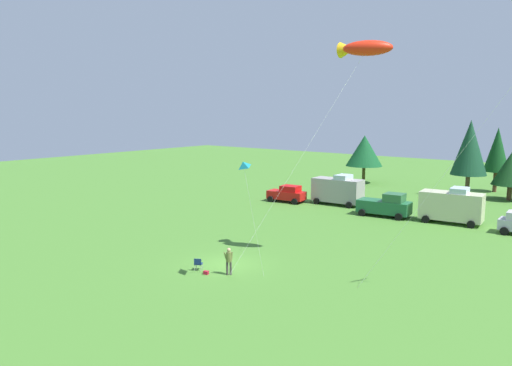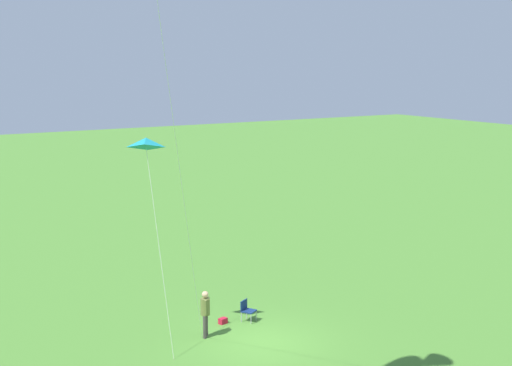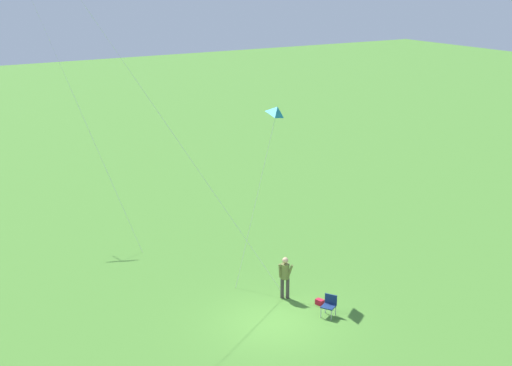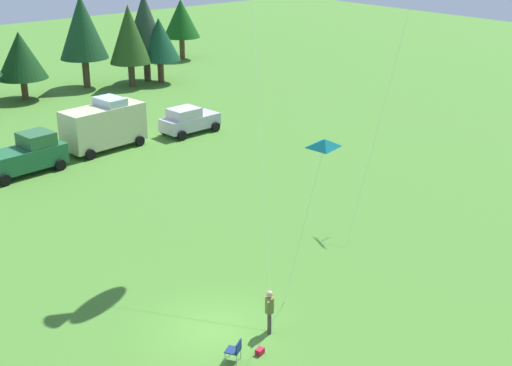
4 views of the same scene
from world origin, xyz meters
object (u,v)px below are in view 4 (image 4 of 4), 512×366
(folding_chair, at_px, (235,349))
(car_silver_compact, at_px, (189,120))
(van_camper_beige, at_px, (104,125))
(kite_delta_teal, at_px, (324,144))
(backpack_on_grass, at_px, (260,351))
(truck_green_flatbed, at_px, (25,155))
(person_kite_flyer, at_px, (269,308))

(folding_chair, distance_m, car_silver_compact, 27.56)
(van_camper_beige, xyz_separation_m, kite_delta_teal, (-4.43, -24.23, 5.51))
(backpack_on_grass, bearing_deg, van_camper_beige, 73.02)
(kite_delta_teal, bearing_deg, truck_green_flatbed, 93.62)
(truck_green_flatbed, xyz_separation_m, car_silver_compact, (12.12, 0.37, -0.15))
(person_kite_flyer, distance_m, kite_delta_teal, 6.44)
(van_camper_beige, bearing_deg, car_silver_compact, -12.71)
(person_kite_flyer, bearing_deg, folding_chair, 54.76)
(person_kite_flyer, bearing_deg, van_camper_beige, -66.39)
(folding_chair, distance_m, truck_green_flatbed, 23.15)
(car_silver_compact, xyz_separation_m, kite_delta_teal, (-10.65, -23.51, 6.21))
(backpack_on_grass, bearing_deg, kite_delta_teal, 2.03)
(truck_green_flatbed, distance_m, car_silver_compact, 12.12)
(person_kite_flyer, height_order, car_silver_compact, car_silver_compact)
(van_camper_beige, relative_size, car_silver_compact, 1.31)
(kite_delta_teal, bearing_deg, folding_chair, 178.14)
(car_silver_compact, bearing_deg, backpack_on_grass, 56.80)
(car_silver_compact, bearing_deg, truck_green_flatbed, -1.40)
(backpack_on_grass, relative_size, truck_green_flatbed, 0.06)
(truck_green_flatbed, height_order, kite_delta_teal, kite_delta_teal)
(folding_chair, xyz_separation_m, backpack_on_grass, (0.92, -0.23, -0.38))
(truck_green_flatbed, distance_m, van_camper_beige, 6.01)
(backpack_on_grass, height_order, van_camper_beige, van_camper_beige)
(folding_chair, distance_m, kite_delta_teal, 7.74)
(backpack_on_grass, distance_m, van_camper_beige, 25.49)
(folding_chair, relative_size, van_camper_beige, 0.15)
(folding_chair, bearing_deg, van_camper_beige, -49.53)
(truck_green_flatbed, bearing_deg, folding_chair, -102.02)
(person_kite_flyer, height_order, truck_green_flatbed, truck_green_flatbed)
(folding_chair, bearing_deg, truck_green_flatbed, -36.53)
(van_camper_beige, height_order, car_silver_compact, van_camper_beige)
(person_kite_flyer, xyz_separation_m, kite_delta_teal, (1.82, -0.74, 6.14))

